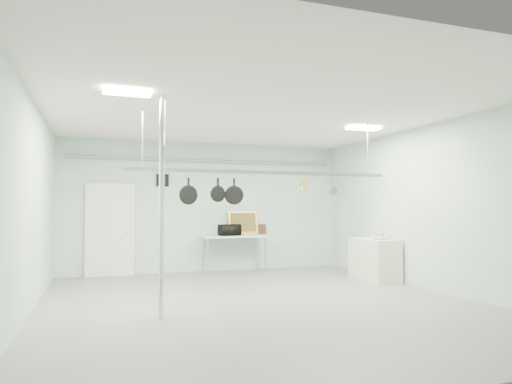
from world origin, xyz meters
name	(u,v)px	position (x,y,z in m)	size (l,w,h in m)	color
floor	(260,303)	(0.00, 0.00, 0.00)	(8.00, 8.00, 0.00)	gray
ceiling	(260,112)	(0.00, 0.00, 3.19)	(7.00, 8.00, 0.02)	silver
back_wall	(207,207)	(0.00, 3.99, 1.60)	(7.00, 0.02, 3.20)	silver
right_wall	(430,207)	(3.49, 0.00, 1.60)	(0.02, 8.00, 3.20)	silver
door	(110,231)	(-2.30, 3.94, 1.05)	(1.10, 0.10, 2.20)	silver
wall_vent	(163,180)	(-1.10, 3.97, 2.25)	(0.30, 0.04, 0.30)	black
conduit_pipe	(208,161)	(0.00, 3.90, 2.75)	(0.07, 0.07, 6.60)	gray
chrome_pole	(162,206)	(-1.70, -0.60, 1.60)	(0.08, 0.08, 3.20)	silver
prep_table	(234,238)	(0.60, 3.60, 0.83)	(1.60, 0.70, 0.91)	#B3D3BF
side_cabinet	(374,260)	(3.15, 1.40, 0.45)	(0.60, 1.20, 0.90)	beige
pot_rack	(265,171)	(0.20, 0.30, 2.23)	(4.80, 0.06, 1.00)	#B7B7BC
light_panel_left	(127,92)	(-2.20, -0.80, 3.16)	(0.65, 0.30, 0.05)	white
light_panel_right	(363,128)	(2.40, 0.60, 3.16)	(0.65, 0.30, 0.05)	white
microwave	(230,230)	(0.45, 3.48, 1.04)	(0.49, 0.33, 0.27)	black
coffee_canister	(230,232)	(0.48, 3.53, 1.00)	(0.15, 0.15, 0.18)	silver
painting_large	(243,223)	(0.93, 3.90, 1.20)	(0.78, 0.05, 0.58)	gold
painting_small	(260,229)	(1.40, 3.90, 1.03)	(0.30, 0.04, 0.25)	#361F13
fruit_bowl	(380,237)	(3.16, 1.20, 0.94)	(0.35, 0.35, 0.09)	white
skillet_left	(188,190)	(-1.15, 0.30, 1.87)	(0.32, 0.06, 0.43)	black
skillet_mid	(218,189)	(-0.65, 0.30, 1.89)	(0.28, 0.06, 0.39)	black
skillet_right	(234,191)	(-0.36, 0.30, 1.86)	(0.32, 0.06, 0.44)	black
whisk	(300,189)	(0.88, 0.30, 1.91)	(0.18, 0.18, 0.34)	silver
grater	(304,185)	(0.96, 0.30, 1.98)	(0.08, 0.02, 0.20)	yellow
saucepan	(333,188)	(1.55, 0.30, 1.95)	(0.14, 0.09, 0.26)	#B5B6BA
fruit_cluster	(380,236)	(3.16, 1.20, 0.98)	(0.24, 0.24, 0.09)	#A50F1F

